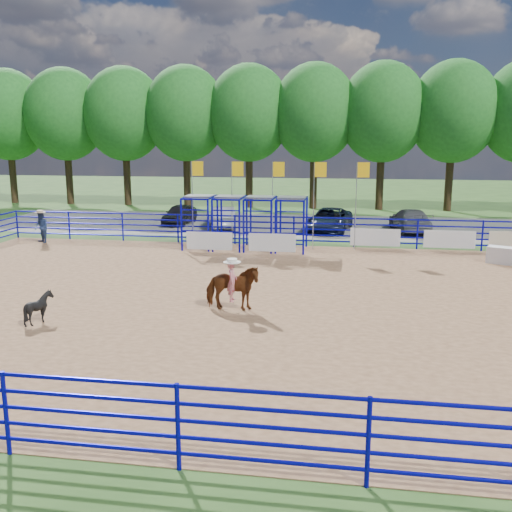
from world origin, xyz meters
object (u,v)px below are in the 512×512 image
Objects in this scene: car_a at (180,214)px; car_d at (410,220)px; announcer_table at (504,255)px; car_b at (223,217)px; horse_and_rider at (232,285)px; calf at (39,307)px; spectator_cowboy at (41,227)px; car_c at (330,220)px.

car_d reaches higher than car_a.
announcer_table is 0.35× the size of car_b.
calf is (-5.30, -2.10, -0.36)m from horse_and_rider.
spectator_cowboy reaches higher than car_b.
spectator_cowboy is 0.36× the size of car_c.
spectator_cowboy is at bearing -147.92° from car_c.
spectator_cowboy is at bearing 2.22° from calf.
announcer_table is 22.27m from spectator_cowboy.
announcer_table is 13.25m from horse_and_rider.
spectator_cowboy reaches higher than announcer_table.
car_d is (-3.08, 8.37, 0.28)m from announcer_table.
horse_and_rider is 18.28m from car_d.
car_a is at bearing -35.36° from car_b.
spectator_cowboy is 0.46× the size of car_a.
car_a is at bearing 151.78° from announcer_table.
horse_and_rider is 0.50× the size of car_d.
car_b is (1.37, 18.65, 0.17)m from calf.
horse_and_rider is 2.46× the size of calf.
calf reaches higher than announcer_table.
car_b is (8.11, 6.49, -0.21)m from spectator_cowboy.
spectator_cowboy reaches higher than calf.
car_b is (-3.92, 16.55, -0.18)m from horse_and_rider.
horse_and_rider is 0.49× the size of car_c.
horse_and_rider is at bearing -39.90° from spectator_cowboy.
car_d is at bearing 166.33° from car_b.
car_c reaches higher than announcer_table.
announcer_table is at bearing 39.75° from horse_and_rider.
spectator_cowboy is at bearing 23.48° from car_b.
calf is 20.09m from car_c.
horse_and_rider is 5.71m from calf.
car_c is at bearing 163.61° from car_b.
car_d is (12.40, 18.95, 0.18)m from calf.
calf is at bearing -158.33° from horse_and_rider.
car_c reaches higher than calf.
announcer_table is 0.37× the size of car_a.
horse_and_rider reaches higher than car_c.
car_c is at bearing 81.39° from horse_and_rider.
spectator_cowboy is (-6.73, 12.16, 0.38)m from calf.
calf is 13.90m from spectator_cowboy.
announcer_table is 0.29× the size of car_c.
car_a is at bearing -21.99° from calf.
horse_and_rider reaches higher than car_a.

